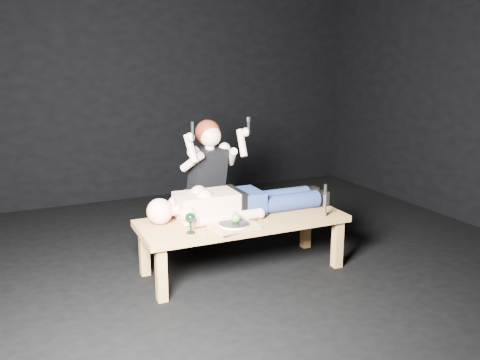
{
  "coord_description": "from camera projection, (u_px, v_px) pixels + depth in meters",
  "views": [
    {
      "loc": [
        -1.81,
        -3.55,
        1.7
      ],
      "look_at": [
        -0.16,
        -0.01,
        0.75
      ],
      "focal_mm": 38.06,
      "sensor_mm": 36.0,
      "label": 1
    }
  ],
  "objects": [
    {
      "name": "knife_flat",
      "position": [
        260.0,
        224.0,
        3.88
      ],
      "size": [
        0.04,
        0.18,
        0.01
      ],
      "primitive_type": "cube",
      "rotation": [
        0.0,
        0.0,
        -0.12
      ],
      "color": "#B2B2B7",
      "rests_on": "table"
    },
    {
      "name": "back_wall",
      "position": [
        164.0,
        74.0,
        6.11
      ],
      "size": [
        5.0,
        0.0,
        5.0
      ],
      "primitive_type": "plane",
      "rotation": [
        1.57,
        0.0,
        0.0
      ],
      "color": "black",
      "rests_on": "ground"
    },
    {
      "name": "ground",
      "position": [
        257.0,
        265.0,
        4.27
      ],
      "size": [
        5.0,
        5.0,
        0.0
      ],
      "primitive_type": "plane",
      "color": "black",
      "rests_on": "ground"
    },
    {
      "name": "apple",
      "position": [
        236.0,
        218.0,
        3.81
      ],
      "size": [
        0.07,
        0.07,
        0.07
      ],
      "primitive_type": "sphere",
      "color": "#328C20",
      "rests_on": "plate"
    },
    {
      "name": "goblet",
      "position": [
        190.0,
        223.0,
        3.68
      ],
      "size": [
        0.08,
        0.08,
        0.16
      ],
      "primitive_type": null,
      "rotation": [
        0.0,
        0.0,
        -0.02
      ],
      "color": "black",
      "rests_on": "table"
    },
    {
      "name": "table",
      "position": [
        243.0,
        244.0,
        4.1
      ],
      "size": [
        1.66,
        0.65,
        0.45
      ],
      "primitive_type": "cube",
      "rotation": [
        0.0,
        0.0,
        -0.02
      ],
      "color": "#B47846",
      "rests_on": "ground"
    },
    {
      "name": "kneeling_woman",
      "position": [
        204.0,
        183.0,
        4.5
      ],
      "size": [
        0.74,
        0.81,
        1.22
      ],
      "primitive_type": null,
      "rotation": [
        0.0,
        0.0,
        0.14
      ],
      "color": "black",
      "rests_on": "ground"
    },
    {
      "name": "fork_flat",
      "position": [
        204.0,
        233.0,
        3.69
      ],
      "size": [
        0.06,
        0.17,
        0.01
      ],
      "primitive_type": "cube",
      "rotation": [
        0.0,
        0.0,
        -0.23
      ],
      "color": "#B2B2B7",
      "rests_on": "table"
    },
    {
      "name": "spoon_flat",
      "position": [
        253.0,
        220.0,
        3.98
      ],
      "size": [
        0.11,
        0.16,
        0.01
      ],
      "primitive_type": "cube",
      "rotation": [
        0.0,
        0.0,
        0.56
      ],
      "color": "#B2B2B7",
      "rests_on": "table"
    },
    {
      "name": "serving_tray",
      "position": [
        234.0,
        227.0,
        3.81
      ],
      "size": [
        0.36,
        0.28,
        0.02
      ],
      "primitive_type": "cube",
      "rotation": [
        0.0,
        0.0,
        0.12
      ],
      "color": "tan",
      "rests_on": "table"
    },
    {
      "name": "lying_man",
      "position": [
        242.0,
        198.0,
        4.14
      ],
      "size": [
        1.61,
        0.51,
        0.26
      ],
      "primitive_type": null,
      "rotation": [
        0.0,
        0.0,
        -0.02
      ],
      "color": "#F5B997",
      "rests_on": "table"
    },
    {
      "name": "carving_knife",
      "position": [
        325.0,
        200.0,
        4.06
      ],
      "size": [
        0.03,
        0.04,
        0.27
      ],
      "primitive_type": null,
      "rotation": [
        0.0,
        0.0,
        -0.02
      ],
      "color": "#B2B2B7",
      "rests_on": "table"
    },
    {
      "name": "plate",
      "position": [
        234.0,
        224.0,
        3.8
      ],
      "size": [
        0.25,
        0.25,
        0.02
      ],
      "primitive_type": "cylinder",
      "rotation": [
        0.0,
        0.0,
        0.12
      ],
      "color": "white",
      "rests_on": "serving_tray"
    }
  ]
}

